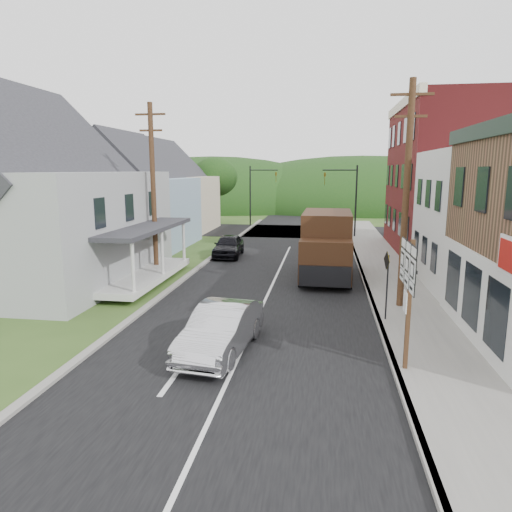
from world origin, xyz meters
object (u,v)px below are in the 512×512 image
at_px(route_sign_cluster, 408,286).
at_px(warning_sign, 387,276).
at_px(silver_sedan, 221,330).
at_px(dark_sedan, 229,246).
at_px(delivery_van, 326,245).

height_order(route_sign_cluster, warning_sign, route_sign_cluster).
bearing_deg(silver_sedan, dark_sedan, 107.72).
bearing_deg(route_sign_cluster, dark_sedan, 116.94).
height_order(silver_sedan, warning_sign, warning_sign).
distance_m(dark_sedan, delivery_van, 8.22).
bearing_deg(warning_sign, dark_sedan, 116.05).
bearing_deg(route_sign_cluster, warning_sign, 89.34).
height_order(delivery_van, warning_sign, delivery_van).
distance_m(silver_sedan, dark_sedan, 16.07).
xyz_separation_m(dark_sedan, route_sign_cluster, (8.46, -16.43, 1.79)).
distance_m(silver_sedan, delivery_van, 11.12).
bearing_deg(dark_sedan, route_sign_cluster, -65.05).
relative_size(dark_sedan, warning_sign, 1.63).
bearing_deg(silver_sedan, delivery_van, 79.76).
xyz_separation_m(dark_sedan, delivery_van, (6.31, -5.16, 1.03)).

